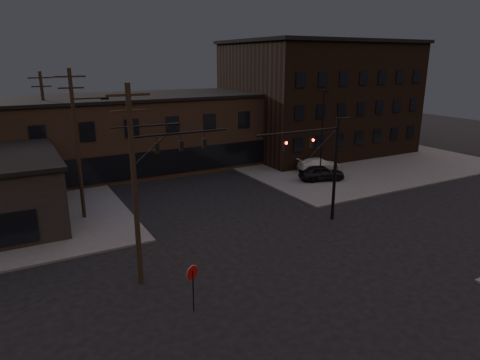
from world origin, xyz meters
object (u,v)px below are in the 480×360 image
stop_sign (193,277)px  parked_car_lot_b (319,164)px  car_crossing (142,166)px  parked_car_lot_a (322,173)px  traffic_signal_near (324,160)px  traffic_signal_far (151,168)px

stop_sign → parked_car_lot_b: stop_sign is taller
stop_sign → car_crossing: stop_sign is taller
parked_car_lot_a → car_crossing: bearing=67.8°
traffic_signal_near → parked_car_lot_b: traffic_signal_near is taller
traffic_signal_far → car_crossing: (4.29, 17.68, -4.20)m
car_crossing → stop_sign: bearing=-121.6°
traffic_signal_far → parked_car_lot_a: (19.35, 5.31, -4.08)m
traffic_signal_far → stop_sign: size_ratio=3.23×
traffic_signal_far → parked_car_lot_b: (21.63, 8.53, -4.15)m
traffic_signal_near → parked_car_lot_a: traffic_signal_near is taller
traffic_signal_far → car_crossing: bearing=76.4°
traffic_signal_near → traffic_signal_far: same height
traffic_signal_near → parked_car_lot_a: (7.28, 8.81, -4.00)m
traffic_signal_far → car_crossing: traffic_signal_far is taller
parked_car_lot_b → parked_car_lot_a: bearing=156.5°
traffic_signal_far → parked_car_lot_b: size_ratio=1.63×
parked_car_lot_b → car_crossing: (-17.35, 9.15, -0.05)m
traffic_signal_near → parked_car_lot_b: 15.90m
traffic_signal_near → stop_sign: (-13.36, -6.49, -3.09)m
stop_sign → parked_car_lot_a: 25.70m
stop_sign → traffic_signal_near: bearing=25.9°
stop_sign → parked_car_lot_b: 29.48m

